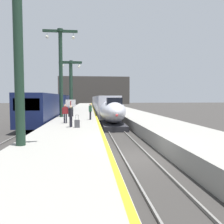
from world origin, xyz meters
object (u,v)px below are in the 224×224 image
at_px(station_column_distant, 71,80).
at_px(passenger_mid_platform, 90,110).
at_px(passenger_far_waiting, 65,112).
at_px(departure_info_board, 71,106).
at_px(station_column_mid, 61,65).
at_px(highspeed_train_main, 101,104).
at_px(rolling_suitcase, 77,124).
at_px(regional_train_adjacent, 57,105).
at_px(station_column_near, 18,24).
at_px(passenger_near_edge, 71,114).
at_px(station_column_far, 70,81).

height_order(station_column_distant, passenger_mid_platform, station_column_distant).
xyz_separation_m(passenger_far_waiting, departure_info_board, (0.45, 0.41, 0.52)).
bearing_deg(station_column_mid, passenger_far_waiting, -80.11).
xyz_separation_m(highspeed_train_main, passenger_mid_platform, (-2.49, -25.80, 0.09)).
bearing_deg(station_column_mid, passenger_mid_platform, -47.10).
xyz_separation_m(rolling_suitcase, departure_info_board, (-0.76, 3.52, 1.20)).
relative_size(passenger_far_waiting, rolling_suitcase, 1.72).
relative_size(regional_train_adjacent, station_column_near, 3.83).
distance_m(regional_train_adjacent, station_column_mid, 12.73).
bearing_deg(regional_train_adjacent, departure_info_board, -77.88).
bearing_deg(departure_info_board, highspeed_train_main, 81.38).
bearing_deg(passenger_mid_platform, passenger_near_edge, -105.11).
xyz_separation_m(station_column_far, passenger_near_edge, (1.87, -22.91, -4.27)).
height_order(station_column_mid, passenger_mid_platform, station_column_mid).
bearing_deg(departure_info_board, regional_train_adjacent, 102.12).
distance_m(rolling_suitcase, departure_info_board, 3.80).
distance_m(station_column_far, rolling_suitcase, 23.90).
bearing_deg(station_column_near, regional_train_adjacent, 94.60).
bearing_deg(regional_train_adjacent, station_column_near, -85.40).
xyz_separation_m(passenger_near_edge, passenger_mid_platform, (1.55, 5.72, 0.00)).
bearing_deg(station_column_near, station_column_far, 90.00).
relative_size(regional_train_adjacent, passenger_far_waiting, 21.66).
bearing_deg(highspeed_train_main, rolling_suitcase, -96.33).
relative_size(regional_train_adjacent, station_column_mid, 3.57).
relative_size(station_column_mid, departure_info_board, 4.84).
relative_size(passenger_mid_platform, passenger_far_waiting, 1.00).
bearing_deg(passenger_near_edge, regional_train_adjacent, 101.02).
distance_m(highspeed_train_main, rolling_suitcase, 32.07).
xyz_separation_m(station_column_far, passenger_far_waiting, (1.16, -20.15, -4.27)).
bearing_deg(station_column_distant, passenger_far_waiting, -87.05).
bearing_deg(passenger_far_waiting, station_column_far, 93.28).
bearing_deg(station_column_mid, station_column_near, -90.00).
bearing_deg(departure_info_board, passenger_mid_platform, 54.61).
height_order(passenger_far_waiting, rolling_suitcase, passenger_far_waiting).
height_order(regional_train_adjacent, passenger_mid_platform, regional_train_adjacent).
bearing_deg(passenger_near_edge, highspeed_train_main, 82.71).
relative_size(highspeed_train_main, station_column_distant, 6.28).
relative_size(station_column_far, passenger_far_waiting, 5.13).
bearing_deg(station_column_near, passenger_mid_platform, 74.37).
bearing_deg(passenger_far_waiting, station_column_distant, 92.95).
distance_m(station_column_distant, departure_info_board, 22.45).
relative_size(station_column_distant, departure_info_board, 4.34).
distance_m(regional_train_adjacent, station_column_far, 5.14).
bearing_deg(departure_info_board, passenger_near_edge, -85.26).
xyz_separation_m(highspeed_train_main, station_column_distant, (-5.90, -6.32, 4.64)).
height_order(passenger_near_edge, rolling_suitcase, passenger_near_edge).
xyz_separation_m(station_column_mid, passenger_far_waiting, (1.16, -6.63, -5.11)).
bearing_deg(station_column_far, station_column_mid, -90.00).
distance_m(passenger_near_edge, passenger_far_waiting, 2.86).
distance_m(station_column_mid, passenger_far_waiting, 8.44).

